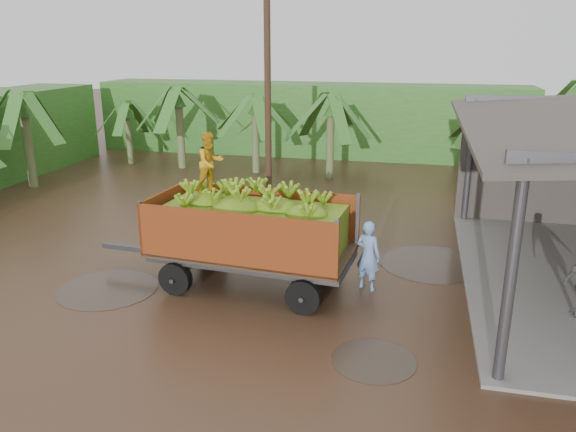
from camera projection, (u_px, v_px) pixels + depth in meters
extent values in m
plane|color=black|center=(263.00, 273.00, 14.44)|extent=(100.00, 100.00, 0.00)
cube|color=#2D661E|center=(308.00, 119.00, 29.19)|extent=(22.00, 3.00, 3.60)
cube|color=#47474C|center=(135.00, 249.00, 14.48)|extent=(1.88, 0.28, 0.13)
imported|color=gold|center=(210.00, 163.00, 13.43)|extent=(0.87, 0.90, 1.46)
imported|color=#789DDC|center=(368.00, 255.00, 13.26)|extent=(0.74, 0.63, 1.71)
cylinder|color=#47301E|center=(268.00, 87.00, 20.09)|extent=(0.24, 0.24, 8.25)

